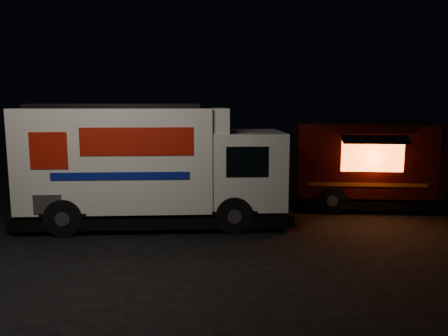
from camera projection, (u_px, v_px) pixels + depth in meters
ground at (205, 233)px, 11.25m from camera, size 80.00×80.00×0.00m
white_truck at (156, 164)px, 11.95m from camera, size 7.41×2.93×3.29m
red_truck at (385, 164)px, 13.86m from camera, size 6.33×3.31×2.80m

